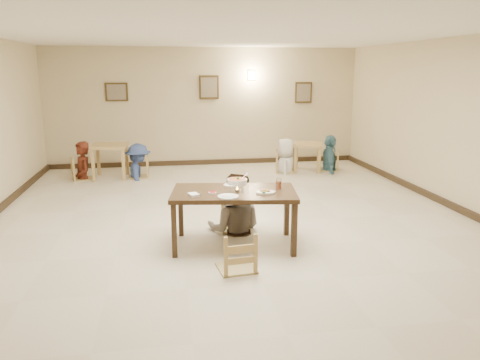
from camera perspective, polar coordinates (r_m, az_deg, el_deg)
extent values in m
plane|color=beige|center=(7.61, -0.67, -5.33)|extent=(10.00, 10.00, 0.00)
plane|color=white|center=(7.24, -0.74, 17.81)|extent=(10.00, 10.00, 0.00)
plane|color=beige|center=(12.22, -4.26, 8.86)|extent=(10.00, 0.00, 10.00)
plane|color=beige|center=(2.56, 16.45, -8.41)|extent=(10.00, 0.00, 10.00)
plane|color=beige|center=(8.81, 26.14, 5.87)|extent=(0.00, 10.00, 10.00)
cube|color=#2F2315|center=(12.38, -4.13, 2.19)|extent=(8.00, 0.06, 0.12)
cube|color=#2F2315|center=(9.05, 25.06, -3.18)|extent=(0.06, 10.00, 0.12)
cube|color=#3A2B13|center=(12.16, -14.83, 10.33)|extent=(0.55, 0.03, 0.45)
cube|color=gray|center=(12.14, -14.83, 10.33)|extent=(0.45, 0.01, 0.37)
cube|color=#3A2B13|center=(12.16, -3.80, 11.21)|extent=(0.50, 0.03, 0.60)
cube|color=gray|center=(12.14, -3.79, 11.20)|extent=(0.41, 0.01, 0.49)
cube|color=#3A2B13|center=(12.65, 7.74, 10.52)|extent=(0.45, 0.03, 0.55)
cube|color=gray|center=(12.64, 7.77, 10.51)|extent=(0.37, 0.01, 0.45)
cube|color=#FFD88C|center=(12.31, 1.41, 12.65)|extent=(0.16, 0.05, 0.22)
cube|color=#3A2717|center=(6.47, -0.75, -1.60)|extent=(1.82, 1.19, 0.06)
cube|color=#3A2717|center=(6.23, -8.04, -6.15)|extent=(0.07, 0.07, 0.74)
cube|color=#3A2717|center=(6.24, 6.61, -6.08)|extent=(0.07, 0.07, 0.74)
cube|color=#3A2717|center=(7.02, -7.24, -3.89)|extent=(0.07, 0.07, 0.74)
cube|color=#3A2717|center=(7.03, 5.71, -3.83)|extent=(0.07, 0.07, 0.74)
cube|color=tan|center=(7.23, -0.58, -2.78)|extent=(0.44, 0.44, 0.05)
cube|color=tan|center=(5.78, -0.46, -6.81)|extent=(0.45, 0.45, 0.05)
imported|color=gray|center=(7.06, -0.66, 0.79)|extent=(1.01, 0.87, 1.80)
torus|color=silver|center=(6.40, -0.34, -0.43)|extent=(0.21, 0.21, 0.01)
cylinder|color=silver|center=(6.42, -0.34, -1.29)|extent=(0.06, 0.06, 0.03)
cone|color=#FFA526|center=(6.41, -0.34, -0.93)|extent=(0.03, 0.03, 0.05)
cylinder|color=white|center=(6.39, -0.34, -0.16)|extent=(0.27, 0.27, 0.06)
cylinder|color=#A74B25|center=(6.38, -0.34, 0.08)|extent=(0.24, 0.24, 0.01)
sphere|color=#2D7223|center=(6.37, -0.25, 0.21)|extent=(0.04, 0.04, 0.04)
cylinder|color=silver|center=(6.44, 0.51, 0.44)|extent=(0.13, 0.08, 0.09)
cylinder|color=silver|center=(6.47, 0.33, -0.79)|extent=(0.01, 0.01, 0.12)
cylinder|color=silver|center=(6.44, -1.15, -0.85)|extent=(0.01, 0.01, 0.12)
cylinder|color=silver|center=(6.32, -0.20, -1.14)|extent=(0.01, 0.01, 0.12)
cylinder|color=white|center=(6.75, -0.86, -0.62)|extent=(0.28, 0.28, 0.02)
ellipsoid|color=white|center=(6.74, -0.86, -0.56)|extent=(0.18, 0.15, 0.06)
cylinder|color=white|center=(6.13, -1.46, -2.04)|extent=(0.28, 0.28, 0.02)
ellipsoid|color=white|center=(6.13, -1.46, -1.98)|extent=(0.18, 0.15, 0.06)
cylinder|color=white|center=(6.35, 3.14, -1.50)|extent=(0.26, 0.26, 0.02)
sphere|color=#2D7223|center=(6.27, 2.92, -1.46)|extent=(0.04, 0.04, 0.04)
cylinder|color=white|center=(6.34, -3.37, -1.57)|extent=(0.11, 0.11, 0.02)
cylinder|color=#AC0010|center=(6.34, -3.37, -1.49)|extent=(0.08, 0.08, 0.01)
cube|color=white|center=(6.25, -5.69, -1.77)|extent=(0.16, 0.18, 0.03)
cube|color=silver|center=(6.33, -5.30, -1.62)|extent=(0.06, 0.16, 0.01)
cube|color=silver|center=(6.33, -5.05, -1.61)|extent=(0.06, 0.16, 0.01)
cylinder|color=white|center=(6.56, 4.73, -0.47)|extent=(0.08, 0.08, 0.15)
cylinder|color=#C7531C|center=(6.56, 4.73, -0.60)|extent=(0.07, 0.07, 0.11)
cube|color=tan|center=(11.08, -15.62, 4.05)|extent=(0.81, 0.81, 0.06)
cube|color=tan|center=(10.88, -17.46, 1.68)|extent=(0.07, 0.07, 0.72)
cube|color=tan|center=(10.77, -14.01, 1.79)|extent=(0.07, 0.07, 0.72)
cube|color=tan|center=(11.51, -16.88, 2.33)|extent=(0.07, 0.07, 0.72)
cube|color=tan|center=(11.42, -13.62, 2.44)|extent=(0.07, 0.07, 0.72)
cube|color=tan|center=(11.57, 8.25, 4.31)|extent=(0.87, 0.87, 0.06)
cube|color=tan|center=(11.36, 6.74, 2.43)|extent=(0.07, 0.07, 0.63)
cube|color=tan|center=(11.35, 9.60, 2.33)|extent=(0.07, 0.07, 0.63)
cube|color=tan|center=(11.91, 6.85, 2.94)|extent=(0.07, 0.07, 0.63)
cube|color=tan|center=(11.91, 9.58, 2.84)|extent=(0.07, 0.07, 0.63)
cube|color=tan|center=(11.15, -18.73, 2.27)|extent=(0.45, 0.45, 0.05)
cube|color=tan|center=(11.02, -12.33, 2.59)|extent=(0.46, 0.46, 0.05)
cube|color=tan|center=(11.38, 5.63, 3.27)|extent=(0.48, 0.48, 0.05)
cube|color=tan|center=(11.74, 10.89, 3.22)|extent=(0.44, 0.44, 0.05)
imported|color=#4F1E12|center=(11.08, -18.89, 4.44)|extent=(0.64, 0.75, 1.73)
imported|color=#3C5389|center=(10.97, -12.42, 4.34)|extent=(0.71, 1.09, 1.58)
imported|color=silver|center=(11.32, 5.67, 5.05)|extent=(0.74, 0.92, 1.65)
imported|color=teal|center=(11.68, 10.99, 5.39)|extent=(0.64, 1.10, 1.76)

